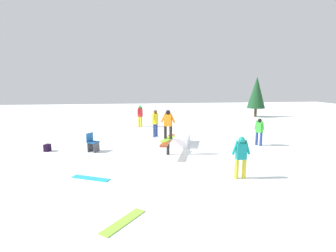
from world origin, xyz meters
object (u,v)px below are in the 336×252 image
object	(u,v)px
pine_tree_near	(257,93)
folding_chair	(92,143)
bystander_teal	(241,155)
loose_snowboard_cyan	(91,178)
bystander_green	(259,130)
backpack_on_snow	(47,148)
main_rider_on_rail	(168,125)
bystander_red	(140,115)
rail_feature	(168,142)
bystander_yellow	(155,122)
loose_snowboard_lime	(123,222)

from	to	relation	value
pine_tree_near	folding_chair	bearing A→B (deg)	-50.56
bystander_teal	loose_snowboard_cyan	distance (m)	5.09
bystander_green	backpack_on_snow	xyz separation A→B (m)	(-0.27, -10.42, -0.62)
main_rider_on_rail	loose_snowboard_cyan	bearing A→B (deg)	-21.13
bystander_green	bystander_red	size ratio (longest dim) A/B	0.89
rail_feature	bystander_teal	bearing A→B (deg)	49.03
bystander_teal	loose_snowboard_cyan	size ratio (longest dim) A/B	1.05
bystander_yellow	bystander_teal	distance (m)	7.61
loose_snowboard_cyan	backpack_on_snow	size ratio (longest dim) A/B	4.03
bystander_red	pine_tree_near	xyz separation A→B (m)	(-4.42, 11.09, 1.41)
rail_feature	main_rider_on_rail	size ratio (longest dim) A/B	1.82
bystander_teal	bystander_yellow	bearing A→B (deg)	108.32
rail_feature	loose_snowboard_cyan	bearing A→B (deg)	-30.89
bystander_green	pine_tree_near	xyz separation A→B (m)	(-11.05, 5.25, 1.51)
bystander_yellow	loose_snowboard_cyan	bearing A→B (deg)	-170.82
pine_tree_near	bystander_teal	bearing A→B (deg)	-27.76
folding_chair	pine_tree_near	distance (m)	17.64
main_rider_on_rail	bystander_yellow	xyz separation A→B (m)	(-4.00, -0.20, -0.44)
bystander_teal	loose_snowboard_lime	distance (m)	4.54
main_rider_on_rail	bystander_teal	xyz separation A→B (m)	(3.29, 2.00, -0.55)
bystander_green	loose_snowboard_cyan	size ratio (longest dim) A/B	1.02
rail_feature	loose_snowboard_lime	size ratio (longest dim) A/B	1.80
bystander_red	backpack_on_snow	xyz separation A→B (m)	(6.36, -4.58, -0.72)
bystander_red	loose_snowboard_lime	world-z (taller)	bystander_red
bystander_red	backpack_on_snow	size ratio (longest dim) A/B	4.64
bystander_red	pine_tree_near	distance (m)	12.02
loose_snowboard_cyan	bystander_red	bearing A→B (deg)	105.18
bystander_red	loose_snowboard_cyan	size ratio (longest dim) A/B	1.15
pine_tree_near	loose_snowboard_lime	bearing A→B (deg)	-33.93
bystander_green	loose_snowboard_cyan	bearing A→B (deg)	84.75
bystander_yellow	backpack_on_snow	xyz separation A→B (m)	(2.65, -5.35, -0.74)
bystander_teal	loose_snowboard_cyan	bearing A→B (deg)	174.06
bystander_yellow	folding_chair	size ratio (longest dim) A/B	1.84
folding_chair	backpack_on_snow	xyz separation A→B (m)	(-0.36, -2.13, -0.24)
loose_snowboard_cyan	pine_tree_near	distance (m)	19.87
main_rider_on_rail	loose_snowboard_lime	xyz separation A→B (m)	(5.62, -1.82, -1.34)
bystander_teal	pine_tree_near	distance (m)	17.48
rail_feature	loose_snowboard_lime	xyz separation A→B (m)	(5.62, -1.82, -0.58)
bystander_teal	loose_snowboard_lime	size ratio (longest dim) A/B	1.07
bystander_teal	loose_snowboard_lime	xyz separation A→B (m)	(2.33, -3.82, -0.79)
main_rider_on_rail	bystander_yellow	distance (m)	4.03
bystander_yellow	bystander_teal	world-z (taller)	bystander_yellow
bystander_green	folding_chair	size ratio (longest dim) A/B	1.59
rail_feature	bystander_yellow	distance (m)	4.02
folding_chair	pine_tree_near	size ratio (longest dim) A/B	0.23
loose_snowboard_cyan	backpack_on_snow	distance (m)	4.74
rail_feature	bystander_red	bearing A→B (deg)	-155.03
main_rider_on_rail	pine_tree_near	bearing A→B (deg)	167.67
pine_tree_near	bystander_yellow	bearing A→B (deg)	-51.78
bystander_green	loose_snowboard_lime	distance (m)	9.49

